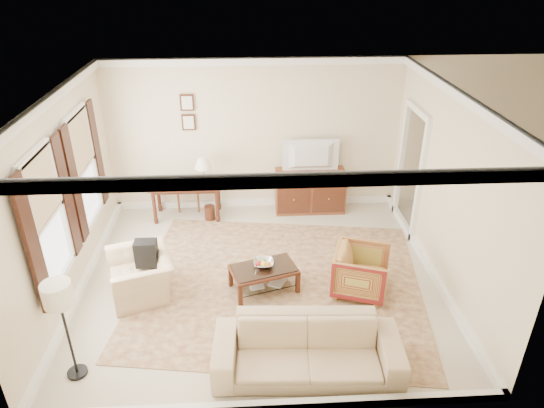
{
  "coord_description": "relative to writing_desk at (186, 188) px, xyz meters",
  "views": [
    {
      "loc": [
        -0.17,
        -6.18,
        4.57
      ],
      "look_at": [
        0.2,
        0.3,
        1.15
      ],
      "focal_mm": 32.0,
      "sensor_mm": 36.0,
      "label": 1
    }
  ],
  "objects": [
    {
      "name": "room_shell",
      "position": [
        1.31,
        -2.07,
        1.86
      ],
      "size": [
        5.51,
        5.01,
        2.91
      ],
      "color": "beige",
      "rests_on": "ground"
    },
    {
      "name": "annex_bedroom",
      "position": [
        5.8,
        -0.92,
        -0.27
      ],
      "size": [
        3.0,
        2.7,
        2.9
      ],
      "color": "beige",
      "rests_on": "ground"
    },
    {
      "name": "window_front",
      "position": [
        -1.39,
        -2.77,
        0.94
      ],
      "size": [
        0.12,
        1.56,
        1.8
      ],
      "primitive_type": null,
      "color": "#CCB284",
      "rests_on": "room_shell"
    },
    {
      "name": "window_rear",
      "position": [
        -1.39,
        -1.17,
        0.94
      ],
      "size": [
        0.12,
        1.56,
        1.8
      ],
      "primitive_type": null,
      "color": "#CCB284",
      "rests_on": "room_shell"
    },
    {
      "name": "doorway",
      "position": [
        4.02,
        -0.57,
        0.47
      ],
      "size": [
        0.1,
        1.12,
        2.25
      ],
      "primitive_type": null,
      "color": "white",
      "rests_on": "room_shell"
    },
    {
      "name": "rug",
      "position": [
        1.59,
        -2.25,
        -0.6
      ],
      "size": [
        4.76,
        4.24,
        0.01
      ],
      "primitive_type": "cube",
      "rotation": [
        0.0,
        0.0,
        -0.14
      ],
      "color": "#592D1D",
      "rests_on": "room_shell"
    },
    {
      "name": "writing_desk",
      "position": [
        0.0,
        0.0,
        0.0
      ],
      "size": [
        1.32,
        0.66,
        0.72
      ],
      "color": "#431F13",
      "rests_on": "room_shell"
    },
    {
      "name": "desk_chair",
      "position": [
        -0.0,
        0.35,
        -0.08
      ],
      "size": [
        0.51,
        0.51,
        1.05
      ],
      "primitive_type": null,
      "rotation": [
        0.0,
        0.0,
        -0.15
      ],
      "color": "brown",
      "rests_on": "room_shell"
    },
    {
      "name": "desk_lamp",
      "position": [
        0.35,
        0.0,
        0.36
      ],
      "size": [
        0.32,
        0.32,
        0.5
      ],
      "primitive_type": null,
      "color": "silver",
      "rests_on": "writing_desk"
    },
    {
      "name": "framed_prints",
      "position": [
        0.1,
        0.4,
        1.33
      ],
      "size": [
        0.25,
        0.04,
        0.68
      ],
      "primitive_type": null,
      "color": "#431F13",
      "rests_on": "room_shell"
    },
    {
      "name": "sideboard",
      "position": [
        2.36,
        0.14,
        -0.2
      ],
      "size": [
        1.33,
        0.51,
        0.82
      ],
      "primitive_type": "cube",
      "color": "brown",
      "rests_on": "room_shell"
    },
    {
      "name": "tv",
      "position": [
        2.36,
        0.12,
        0.72
      ],
      "size": [
        1.01,
        0.58,
        0.13
      ],
      "primitive_type": "imported",
      "rotation": [
        0.0,
        0.0,
        3.14
      ],
      "color": "black",
      "rests_on": "sideboard"
    },
    {
      "name": "coffee_table",
      "position": [
        1.36,
        -2.36,
        -0.3
      ],
      "size": [
        1.08,
        0.81,
        0.41
      ],
      "rotation": [
        0.0,
        0.0,
        0.3
      ],
      "color": "#431F13",
      "rests_on": "room_shell"
    },
    {
      "name": "fruit_bowl",
      "position": [
        1.36,
        -2.31,
        -0.15
      ],
      "size": [
        0.42,
        0.42,
        0.1
      ],
      "primitive_type": "imported",
      "color": "silver",
      "rests_on": "coffee_table"
    },
    {
      "name": "book_a",
      "position": [
        1.13,
        -2.44,
        -0.45
      ],
      "size": [
        0.28,
        0.08,
        0.38
      ],
      "primitive_type": "imported",
      "rotation": [
        0.0,
        0.0,
        0.15
      ],
      "color": "brown",
      "rests_on": "coffee_table"
    },
    {
      "name": "book_b",
      "position": [
        1.47,
        -2.33,
        -0.45
      ],
      "size": [
        0.26,
        0.15,
        0.38
      ],
      "primitive_type": "imported",
      "rotation": [
        0.0,
        0.0,
        -0.48
      ],
      "color": "brown",
      "rests_on": "coffee_table"
    },
    {
      "name": "striped_armchair",
      "position": [
        2.79,
        -2.48,
        -0.21
      ],
      "size": [
        0.93,
        0.96,
        0.79
      ],
      "primitive_type": "imported",
      "rotation": [
        0.0,
        0.0,
        1.24
      ],
      "color": "maroon",
      "rests_on": "room_shell"
    },
    {
      "name": "club_armchair",
      "position": [
        -0.45,
        -2.34,
        -0.18
      ],
      "size": [
        0.92,
        1.14,
        0.87
      ],
      "primitive_type": "imported",
      "rotation": [
        0.0,
        0.0,
        -1.25
      ],
      "color": "tan",
      "rests_on": "room_shell"
    },
    {
      "name": "backpack",
      "position": [
        -0.36,
        -2.21,
        0.07
      ],
      "size": [
        0.31,
        0.37,
        0.4
      ],
      "primitive_type": "cube",
      "rotation": [
        0.0,
        0.0,
        -1.27
      ],
      "color": "black",
      "rests_on": "club_armchair"
    },
    {
      "name": "sofa",
      "position": [
        1.81,
        -3.97,
        -0.17
      ],
      "size": [
        2.27,
        0.77,
        0.88
      ],
      "primitive_type": "imported",
      "rotation": [
        0.0,
        0.0,
        -0.05
      ],
      "color": "tan",
      "rests_on": "room_shell"
    },
    {
      "name": "floor_lamp",
      "position": [
        -0.97,
        -3.88,
        0.5
      ],
      "size": [
        0.33,
        0.33,
        1.35
      ],
      "color": "black",
      "rests_on": "room_shell"
    }
  ]
}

